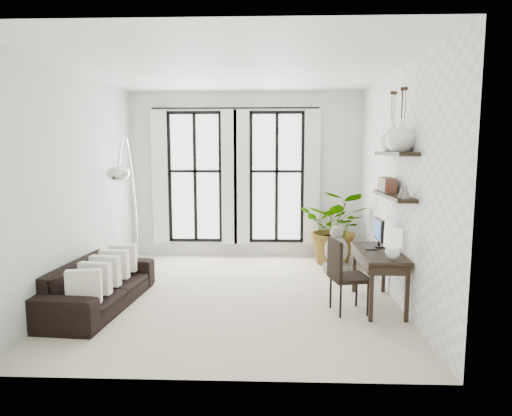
{
  "coord_description": "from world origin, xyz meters",
  "views": [
    {
      "loc": [
        0.53,
        -6.43,
        2.12
      ],
      "look_at": [
        0.28,
        0.3,
        1.24
      ],
      "focal_mm": 32.0,
      "sensor_mm": 36.0,
      "label": 1
    }
  ],
  "objects_px": {
    "desk_chair": "(343,271)",
    "arc_lamp": "(127,168)",
    "sofa": "(99,285)",
    "buddha": "(336,253)",
    "plant": "(336,227)",
    "desk": "(380,255)"
  },
  "relations": [
    {
      "from": "sofa",
      "to": "desk_chair",
      "type": "bearing_deg",
      "value": -86.65
    },
    {
      "from": "desk_chair",
      "to": "arc_lamp",
      "type": "distance_m",
      "value": 3.57
    },
    {
      "from": "sofa",
      "to": "buddha",
      "type": "relative_size",
      "value": 2.59
    },
    {
      "from": "sofa",
      "to": "plant",
      "type": "bearing_deg",
      "value": -50.27
    },
    {
      "from": "desk_chair",
      "to": "arc_lamp",
      "type": "xyz_separation_m",
      "value": [
        -3.13,
        1.14,
        1.27
      ]
    },
    {
      "from": "sofa",
      "to": "arc_lamp",
      "type": "distance_m",
      "value": 1.84
    },
    {
      "from": "sofa",
      "to": "plant",
      "type": "relative_size",
      "value": 1.53
    },
    {
      "from": "desk",
      "to": "buddha",
      "type": "xyz_separation_m",
      "value": [
        -0.33,
        1.75,
        -0.37
      ]
    },
    {
      "from": "desk",
      "to": "arc_lamp",
      "type": "height_order",
      "value": "arc_lamp"
    },
    {
      "from": "plant",
      "to": "desk",
      "type": "distance_m",
      "value": 2.33
    },
    {
      "from": "sofa",
      "to": "desk",
      "type": "xyz_separation_m",
      "value": [
        3.75,
        0.13,
        0.4
      ]
    },
    {
      "from": "plant",
      "to": "desk",
      "type": "xyz_separation_m",
      "value": [
        0.25,
        -2.31,
        0.02
      ]
    },
    {
      "from": "buddha",
      "to": "sofa",
      "type": "bearing_deg",
      "value": -151.27
    },
    {
      "from": "plant",
      "to": "buddha",
      "type": "distance_m",
      "value": 0.67
    },
    {
      "from": "arc_lamp",
      "to": "desk",
      "type": "bearing_deg",
      "value": -14.28
    },
    {
      "from": "desk",
      "to": "desk_chair",
      "type": "distance_m",
      "value": 0.57
    },
    {
      "from": "plant",
      "to": "buddha",
      "type": "xyz_separation_m",
      "value": [
        -0.08,
        -0.57,
        -0.35
      ]
    },
    {
      "from": "sofa",
      "to": "arc_lamp",
      "type": "relative_size",
      "value": 0.89
    },
    {
      "from": "desk_chair",
      "to": "sofa",
      "type": "bearing_deg",
      "value": 165.9
    },
    {
      "from": "plant",
      "to": "arc_lamp",
      "type": "relative_size",
      "value": 0.58
    },
    {
      "from": "desk_chair",
      "to": "buddha",
      "type": "bearing_deg",
      "value": 71.97
    },
    {
      "from": "sofa",
      "to": "plant",
      "type": "distance_m",
      "value": 4.28
    }
  ]
}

